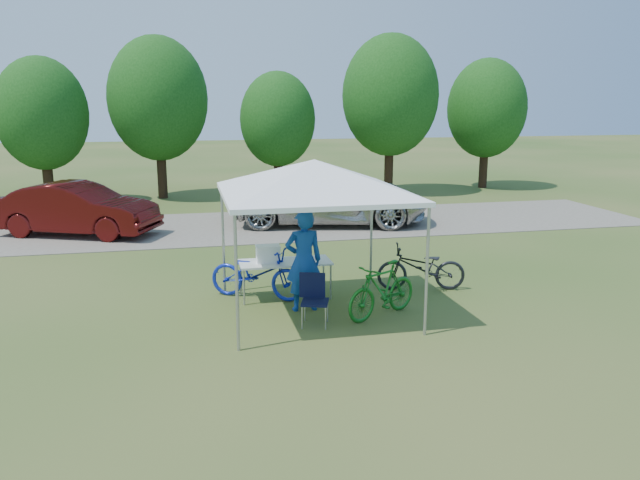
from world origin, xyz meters
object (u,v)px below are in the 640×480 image
at_px(folding_chair, 314,295).
at_px(bike_green, 382,290).
at_px(cooler, 268,254).
at_px(minivan, 331,196).
at_px(bike_dark, 421,268).
at_px(cyclist, 304,261).
at_px(bike_blue, 257,273).
at_px(folding_table, 285,263).
at_px(sedan, 77,209).

xyz_separation_m(folding_chair, bike_green, (1.23, 0.08, -0.02)).
height_order(cooler, minivan, minivan).
relative_size(bike_dark, minivan, 0.30).
relative_size(cyclist, bike_blue, 0.98).
xyz_separation_m(folding_table, bike_blue, (-0.54, 0.06, -0.18)).
relative_size(bike_blue, bike_green, 1.16).
bearing_deg(sedan, bike_green, -120.00).
distance_m(folding_chair, cooler, 1.67).
relative_size(folding_chair, cooler, 1.91).
bearing_deg(bike_dark, bike_green, -30.67).
relative_size(minivan, sedan, 1.33).
bearing_deg(folding_chair, bike_blue, 133.67).
xyz_separation_m(cyclist, minivan, (2.37, 7.81, -0.08)).
xyz_separation_m(bike_green, minivan, (1.11, 8.46, 0.35)).
height_order(folding_chair, bike_blue, bike_blue).
bearing_deg(cyclist, bike_dark, -166.33).
xyz_separation_m(minivan, sedan, (-7.33, -0.20, -0.09)).
xyz_separation_m(bike_blue, sedan, (-4.22, 6.74, 0.26)).
distance_m(cooler, cyclist, 0.97).
distance_m(folding_chair, bike_green, 1.24).
bearing_deg(bike_dark, sedan, -120.41).
distance_m(bike_green, bike_dark, 1.84).
distance_m(cooler, bike_dark, 3.08).
bearing_deg(folding_chair, cyclist, 110.17).
xyz_separation_m(folding_table, sedan, (-4.75, 6.80, 0.08)).
relative_size(bike_blue, bike_dark, 1.08).
bearing_deg(sedan, minivan, -65.40).
relative_size(cooler, sedan, 0.10).
distance_m(folding_chair, minivan, 8.86).
height_order(cyclist, minivan, cyclist).
height_order(bike_blue, sedan, sedan).
distance_m(minivan, sedan, 7.33).
bearing_deg(sedan, folding_chair, -126.10).
height_order(folding_chair, bike_dark, bike_dark).
xyz_separation_m(cyclist, bike_dark, (2.52, 0.69, -0.46)).
bearing_deg(minivan, folding_chair, 177.04).
bearing_deg(folding_chair, folding_table, 116.62).
bearing_deg(minivan, bike_blue, 168.23).
height_order(folding_chair, minivan, minivan).
bearing_deg(sedan, cyclist, -123.90).
distance_m(bike_dark, sedan, 10.19).
xyz_separation_m(cooler, cyclist, (0.53, -0.81, 0.04)).
distance_m(folding_table, bike_green, 2.08).
height_order(bike_green, bike_dark, bike_green).
relative_size(bike_green, minivan, 0.28).
xyz_separation_m(folding_chair, sedan, (-4.99, 8.34, 0.24)).
bearing_deg(cyclist, bike_blue, -51.13).
relative_size(folding_chair, cyclist, 0.47).
bearing_deg(cooler, folding_chair, -69.90).
bearing_deg(folding_table, sedan, 124.94).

